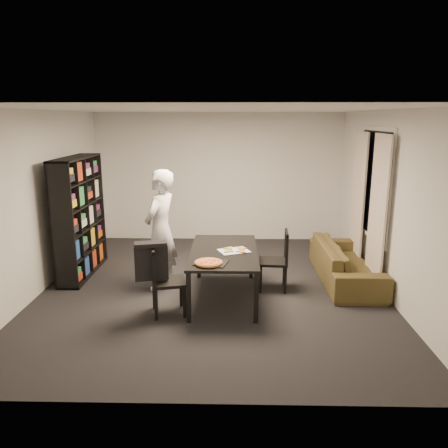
{
  "coord_description": "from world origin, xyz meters",
  "views": [
    {
      "loc": [
        0.31,
        -6.15,
        2.49
      ],
      "look_at": [
        0.18,
        -0.25,
        1.05
      ],
      "focal_mm": 35.0,
      "sensor_mm": 36.0,
      "label": 1
    }
  ],
  "objects_px": {
    "baking_tray": "(211,263)",
    "chair_right": "(279,256)",
    "pepperoni_pizza": "(209,262)",
    "dining_table": "(224,255)",
    "bookshelf": "(80,217)",
    "sofa": "(346,262)",
    "chair_left": "(162,276)",
    "person": "(161,230)"
  },
  "relations": [
    {
      "from": "baking_tray",
      "to": "chair_right",
      "type": "bearing_deg",
      "value": 42.25
    },
    {
      "from": "pepperoni_pizza",
      "to": "dining_table",
      "type": "bearing_deg",
      "value": 73.29
    },
    {
      "from": "bookshelf",
      "to": "sofa",
      "type": "xyz_separation_m",
      "value": [
        4.22,
        -0.24,
        -0.66
      ]
    },
    {
      "from": "dining_table",
      "to": "sofa",
      "type": "distance_m",
      "value": 2.05
    },
    {
      "from": "sofa",
      "to": "pepperoni_pizza",
      "type": "bearing_deg",
      "value": 122.34
    },
    {
      "from": "chair_left",
      "to": "chair_right",
      "type": "height_order",
      "value": "chair_left"
    },
    {
      "from": "chair_right",
      "to": "pepperoni_pizza",
      "type": "distance_m",
      "value": 1.36
    },
    {
      "from": "baking_tray",
      "to": "pepperoni_pizza",
      "type": "relative_size",
      "value": 1.14
    },
    {
      "from": "dining_table",
      "to": "person",
      "type": "relative_size",
      "value": 0.94
    },
    {
      "from": "dining_table",
      "to": "baking_tray",
      "type": "bearing_deg",
      "value": -105.59
    },
    {
      "from": "chair_right",
      "to": "person",
      "type": "bearing_deg",
      "value": -87.08
    },
    {
      "from": "chair_right",
      "to": "person",
      "type": "relative_size",
      "value": 0.5
    },
    {
      "from": "person",
      "to": "sofa",
      "type": "relative_size",
      "value": 0.88
    },
    {
      "from": "dining_table",
      "to": "chair_right",
      "type": "xyz_separation_m",
      "value": [
        0.8,
        0.33,
        -0.12
      ]
    },
    {
      "from": "chair_left",
      "to": "person",
      "type": "height_order",
      "value": "person"
    },
    {
      "from": "chair_left",
      "to": "chair_right",
      "type": "xyz_separation_m",
      "value": [
        1.59,
        0.88,
        -0.01
      ]
    },
    {
      "from": "person",
      "to": "baking_tray",
      "type": "height_order",
      "value": "person"
    },
    {
      "from": "chair_right",
      "to": "chair_left",
      "type": "bearing_deg",
      "value": -57.13
    },
    {
      "from": "bookshelf",
      "to": "dining_table",
      "type": "bearing_deg",
      "value": -22.23
    },
    {
      "from": "dining_table",
      "to": "chair_left",
      "type": "bearing_deg",
      "value": -145.05
    },
    {
      "from": "sofa",
      "to": "person",
      "type": "bearing_deg",
      "value": 97.16
    },
    {
      "from": "baking_tray",
      "to": "pepperoni_pizza",
      "type": "bearing_deg",
      "value": -116.69
    },
    {
      "from": "bookshelf",
      "to": "pepperoni_pizza",
      "type": "relative_size",
      "value": 5.43
    },
    {
      "from": "chair_right",
      "to": "baking_tray",
      "type": "xyz_separation_m",
      "value": [
        -0.95,
        -0.87,
        0.19
      ]
    },
    {
      "from": "bookshelf",
      "to": "sofa",
      "type": "bearing_deg",
      "value": -3.23
    },
    {
      "from": "chair_left",
      "to": "person",
      "type": "relative_size",
      "value": 0.51
    },
    {
      "from": "bookshelf",
      "to": "person",
      "type": "relative_size",
      "value": 1.07
    },
    {
      "from": "bookshelf",
      "to": "sofa",
      "type": "relative_size",
      "value": 0.95
    },
    {
      "from": "bookshelf",
      "to": "baking_tray",
      "type": "bearing_deg",
      "value": -34.35
    },
    {
      "from": "chair_right",
      "to": "baking_tray",
      "type": "height_order",
      "value": "chair_right"
    },
    {
      "from": "pepperoni_pizza",
      "to": "baking_tray",
      "type": "bearing_deg",
      "value": 63.31
    },
    {
      "from": "baking_tray",
      "to": "pepperoni_pizza",
      "type": "distance_m",
      "value": 0.07
    },
    {
      "from": "pepperoni_pizza",
      "to": "sofa",
      "type": "relative_size",
      "value": 0.17
    },
    {
      "from": "chair_right",
      "to": "sofa",
      "type": "bearing_deg",
      "value": 113.54
    },
    {
      "from": "chair_right",
      "to": "baking_tray",
      "type": "distance_m",
      "value": 1.3
    },
    {
      "from": "chair_left",
      "to": "pepperoni_pizza",
      "type": "xyz_separation_m",
      "value": [
        0.61,
        -0.04,
        0.2
      ]
    },
    {
      "from": "dining_table",
      "to": "sofa",
      "type": "relative_size",
      "value": 0.83
    },
    {
      "from": "dining_table",
      "to": "chair_right",
      "type": "height_order",
      "value": "chair_right"
    },
    {
      "from": "chair_left",
      "to": "person",
      "type": "bearing_deg",
      "value": -4.58
    },
    {
      "from": "sofa",
      "to": "dining_table",
      "type": "bearing_deg",
      "value": 110.73
    },
    {
      "from": "chair_left",
      "to": "sofa",
      "type": "distance_m",
      "value": 2.97
    },
    {
      "from": "bookshelf",
      "to": "baking_tray",
      "type": "height_order",
      "value": "bookshelf"
    }
  ]
}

